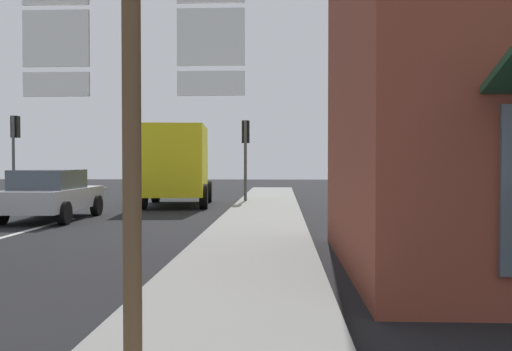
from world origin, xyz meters
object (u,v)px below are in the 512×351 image
object	(u,v)px
sedan_far	(51,194)
traffic_light_far_right	(246,142)
route_sign_post	(132,134)
delivery_truck	(177,163)
traffic_light_far_left	(15,138)

from	to	relation	value
sedan_far	traffic_light_far_right	world-z (taller)	traffic_light_far_right
sedan_far	route_sign_post	world-z (taller)	route_sign_post
sedan_far	delivery_truck	distance (m)	6.21
route_sign_post	sedan_far	bearing A→B (deg)	114.73
sedan_far	traffic_light_far_right	xyz separation A→B (m)	(5.27, 6.53, 1.72)
route_sign_post	traffic_light_far_left	xyz separation A→B (m)	(-9.94, 19.03, 0.76)
sedan_far	traffic_light_far_left	size ratio (longest dim) A/B	1.17
route_sign_post	traffic_light_far_left	bearing A→B (deg)	117.57
sedan_far	delivery_truck	bearing A→B (deg)	63.98
traffic_light_far_left	traffic_light_far_right	bearing A→B (deg)	-1.92
traffic_light_far_left	traffic_light_far_right	world-z (taller)	traffic_light_far_left
sedan_far	route_sign_post	xyz separation A→B (m)	(5.61, -12.18, 1.15)
route_sign_post	traffic_light_far_left	world-z (taller)	traffic_light_far_left
route_sign_post	traffic_light_far_right	size ratio (longest dim) A/B	0.95
delivery_truck	traffic_light_far_left	xyz separation A→B (m)	(-7.02, 1.34, 1.02)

